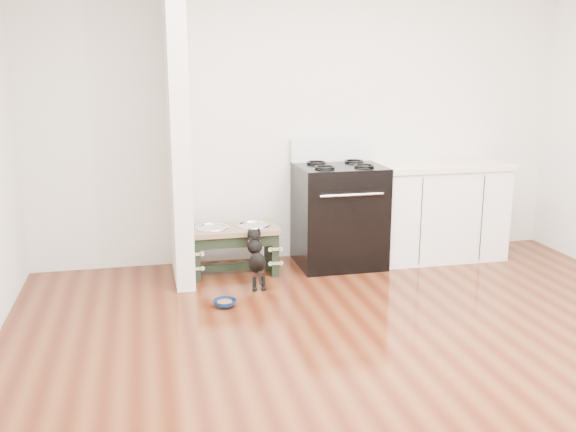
% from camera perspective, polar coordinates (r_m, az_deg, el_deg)
% --- Properties ---
extents(ground, '(5.00, 5.00, 0.00)m').
position_cam_1_polar(ground, '(4.02, 10.32, -13.51)').
color(ground, '#45190C').
rests_on(ground, ground).
extents(room_shell, '(5.00, 5.00, 5.00)m').
position_cam_1_polar(room_shell, '(3.60, 11.40, 10.19)').
color(room_shell, silver).
rests_on(room_shell, ground).
extents(partition_wall, '(0.15, 0.80, 2.70)m').
position_cam_1_polar(partition_wall, '(5.41, -9.82, 8.35)').
color(partition_wall, silver).
rests_on(partition_wall, ground).
extents(oven_range, '(0.76, 0.69, 1.14)m').
position_cam_1_polar(oven_range, '(5.86, 4.54, 0.23)').
color(oven_range, black).
rests_on(oven_range, ground).
extents(cabinet_run, '(1.24, 0.64, 0.91)m').
position_cam_1_polar(cabinet_run, '(6.24, 13.11, 0.49)').
color(cabinet_run, white).
rests_on(cabinet_run, ground).
extents(dog_feeder, '(0.77, 0.41, 0.44)m').
position_cam_1_polar(dog_feeder, '(5.62, -4.88, -2.20)').
color(dog_feeder, black).
rests_on(dog_feeder, ground).
extents(puppy, '(0.14, 0.40, 0.47)m').
position_cam_1_polar(puppy, '(5.31, -2.85, -3.58)').
color(puppy, black).
rests_on(puppy, ground).
extents(floor_bowl, '(0.22, 0.22, 0.06)m').
position_cam_1_polar(floor_bowl, '(4.95, -5.64, -7.72)').
color(floor_bowl, '#0B2351').
rests_on(floor_bowl, ground).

